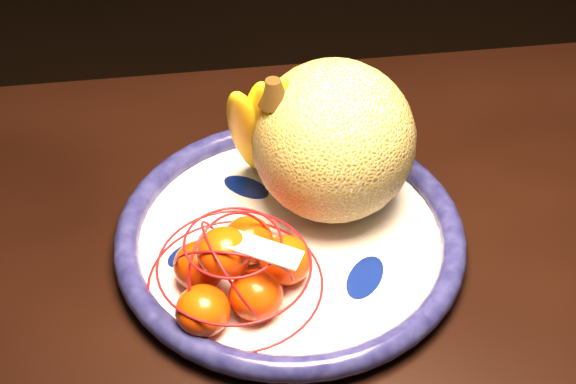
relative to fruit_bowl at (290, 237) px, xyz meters
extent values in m
cube|color=black|center=(-0.08, -0.12, -0.03)|extent=(1.60, 1.05, 0.04)
cylinder|color=white|center=(0.00, 0.00, -0.01)|extent=(0.33, 0.33, 0.01)
torus|color=#0A0B34|center=(0.00, 0.00, 0.00)|extent=(0.36, 0.36, 0.03)
cylinder|color=white|center=(0.00, 0.00, -0.01)|extent=(0.16, 0.16, 0.01)
ellipsoid|color=#071557|center=(0.06, -0.07, 0.00)|extent=(0.12, 0.14, 0.00)
ellipsoid|color=#071557|center=(-0.03, 0.09, 0.00)|extent=(0.12, 0.12, 0.00)
ellipsoid|color=#071557|center=(-0.11, 0.00, 0.00)|extent=(0.11, 0.09, 0.00)
sphere|color=olive|center=(0.06, 0.04, 0.08)|extent=(0.17, 0.17, 0.17)
ellipsoid|color=yellow|center=(-0.03, 0.08, 0.09)|extent=(0.08, 0.11, 0.17)
ellipsoid|color=yellow|center=(-0.01, 0.08, 0.09)|extent=(0.04, 0.10, 0.18)
ellipsoid|color=yellow|center=(0.00, 0.08, 0.09)|extent=(0.06, 0.10, 0.18)
ellipsoid|color=yellow|center=(0.01, 0.08, 0.09)|extent=(0.09, 0.11, 0.17)
cone|color=black|center=(-0.01, 0.08, 0.17)|extent=(0.03, 0.03, 0.03)
ellipsoid|color=#E53A00|center=(-0.10, -0.10, 0.02)|extent=(0.05, 0.05, 0.05)
ellipsoid|color=#E53A00|center=(-0.05, -0.09, 0.02)|extent=(0.05, 0.05, 0.05)
ellipsoid|color=#E53A00|center=(-0.02, -0.05, 0.02)|extent=(0.05, 0.05, 0.05)
ellipsoid|color=#E53A00|center=(-0.10, -0.04, 0.02)|extent=(0.05, 0.05, 0.05)
ellipsoid|color=#E53A00|center=(-0.05, -0.02, 0.02)|extent=(0.05, 0.05, 0.05)
ellipsoid|color=#E53A00|center=(-0.08, -0.06, 0.06)|extent=(0.05, 0.05, 0.05)
torus|color=#9F0E15|center=(-0.07, -0.06, 0.01)|extent=(0.22, 0.22, 0.00)
torus|color=#9F0E15|center=(-0.07, -0.06, 0.04)|extent=(0.19, 0.19, 0.00)
torus|color=#9F0E15|center=(-0.07, -0.06, 0.07)|extent=(0.12, 0.12, 0.00)
torus|color=#9F0E15|center=(-0.07, -0.06, 0.03)|extent=(0.12, 0.11, 0.11)
torus|color=#9F0E15|center=(-0.07, -0.06, 0.03)|extent=(0.07, 0.12, 0.11)
torus|color=#9F0E15|center=(-0.07, -0.06, 0.03)|extent=(0.13, 0.09, 0.11)
cube|color=white|center=(-0.04, -0.08, 0.07)|extent=(0.08, 0.06, 0.01)
camera|label=1|loc=(-0.14, -0.62, 0.66)|focal=55.00mm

